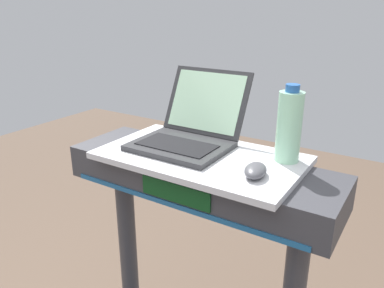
# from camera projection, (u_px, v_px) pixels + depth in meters

# --- Properties ---
(desk_board) EXTENTS (0.64, 0.37, 0.02)m
(desk_board) POSITION_uv_depth(u_px,v_px,m) (200.00, 157.00, 1.21)
(desk_board) COLOR silver
(desk_board) RESTS_ON treadmill_base
(laptop) EXTENTS (0.31, 0.34, 0.23)m
(laptop) POSITION_uv_depth(u_px,v_px,m) (189.00, 131.00, 1.28)
(laptop) COLOR #2D2D30
(laptop) RESTS_ON desk_board
(computer_mouse) EXTENTS (0.08, 0.11, 0.03)m
(computer_mouse) POSITION_uv_depth(u_px,v_px,m) (255.00, 170.00, 1.05)
(computer_mouse) COLOR #4C4C51
(computer_mouse) RESTS_ON desk_board
(water_bottle) EXTENTS (0.07, 0.07, 0.23)m
(water_bottle) POSITION_uv_depth(u_px,v_px,m) (289.00, 126.00, 1.12)
(water_bottle) COLOR #9EDBB2
(water_bottle) RESTS_ON desk_board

